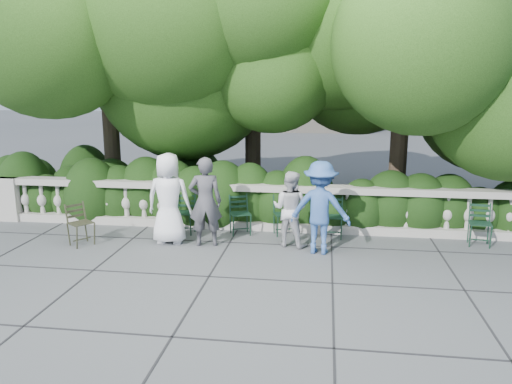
# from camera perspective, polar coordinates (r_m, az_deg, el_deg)

# --- Properties ---
(ground) EXTENTS (90.00, 90.00, 0.00)m
(ground) POSITION_cam_1_polar(r_m,az_deg,el_deg) (9.12, -0.88, -7.49)
(ground) COLOR #4A4D51
(ground) RESTS_ON ground
(balustrade) EXTENTS (12.00, 0.44, 1.00)m
(balustrade) POSITION_cam_1_polar(r_m,az_deg,el_deg) (10.69, 0.60, -1.78)
(balustrade) COLOR #9E998E
(balustrade) RESTS_ON ground
(shrub_hedge) EXTENTS (15.00, 2.60, 1.70)m
(shrub_hedge) POSITION_cam_1_polar(r_m,az_deg,el_deg) (11.96, 1.33, -2.64)
(shrub_hedge) COLOR black
(shrub_hedge) RESTS_ON ground
(tree_canopy) EXTENTS (15.04, 6.52, 6.78)m
(tree_canopy) POSITION_cam_1_polar(r_m,az_deg,el_deg) (11.72, 5.02, 16.54)
(tree_canopy) COLOR #3F3023
(tree_canopy) RESTS_ON ground
(chair_a) EXTENTS (0.45, 0.49, 0.84)m
(chair_a) POSITION_cam_1_polar(r_m,az_deg,el_deg) (10.51, -8.37, -4.92)
(chair_a) COLOR black
(chair_a) RESTS_ON ground
(chair_c) EXTENTS (0.57, 0.60, 0.84)m
(chair_c) POSITION_cam_1_polar(r_m,az_deg,el_deg) (10.32, 3.42, -5.13)
(chair_c) COLOR black
(chair_c) RESTS_ON ground
(chair_d) EXTENTS (0.58, 0.61, 0.84)m
(chair_d) POSITION_cam_1_polar(r_m,az_deg,el_deg) (10.33, -1.64, -5.09)
(chair_d) COLOR black
(chair_d) RESTS_ON ground
(chair_e) EXTENTS (0.50, 0.54, 0.84)m
(chair_e) POSITION_cam_1_polar(r_m,az_deg,el_deg) (10.54, 24.15, -5.85)
(chair_e) COLOR black
(chair_e) RESTS_ON ground
(chair_f) EXTENTS (0.45, 0.49, 0.84)m
(chair_f) POSITION_cam_1_polar(r_m,az_deg,el_deg) (10.22, 8.66, -5.42)
(chair_f) COLOR black
(chair_f) RESTS_ON ground
(chair_weathered) EXTENTS (0.65, 0.64, 0.84)m
(chair_weathered) POSITION_cam_1_polar(r_m,az_deg,el_deg) (10.24, -18.86, -5.93)
(chair_weathered) COLOR black
(chair_weathered) RESTS_ON ground
(person_businessman) EXTENTS (0.88, 0.57, 1.79)m
(person_businessman) POSITION_cam_1_polar(r_m,az_deg,el_deg) (9.86, -9.94, -0.73)
(person_businessman) COLOR white
(person_businessman) RESTS_ON ground
(person_woman_grey) EXTENTS (0.70, 0.53, 1.74)m
(person_woman_grey) POSITION_cam_1_polar(r_m,az_deg,el_deg) (9.60, -5.81, -1.11)
(person_woman_grey) COLOR #47464C
(person_woman_grey) RESTS_ON ground
(person_casual_man) EXTENTS (0.84, 0.74, 1.47)m
(person_casual_man) POSITION_cam_1_polar(r_m,az_deg,el_deg) (9.60, 3.91, -1.92)
(person_casual_man) COLOR silver
(person_casual_man) RESTS_ON ground
(person_older_blue) EXTENTS (1.19, 0.79, 1.72)m
(person_older_blue) POSITION_cam_1_polar(r_m,az_deg,el_deg) (9.22, 7.36, -1.78)
(person_older_blue) COLOR #365DA2
(person_older_blue) RESTS_ON ground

